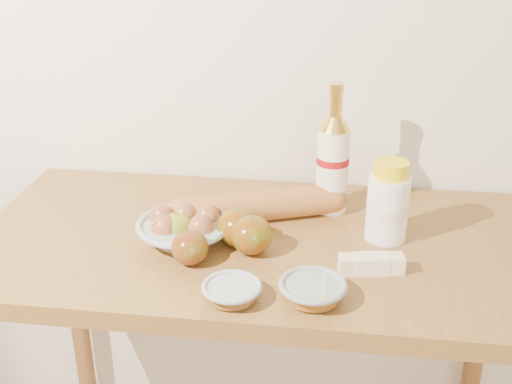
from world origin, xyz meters
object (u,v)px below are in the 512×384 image
Objects in this scene: cream_bottle at (388,203)px; egg_bowl at (184,228)px; bourbon_bottle at (333,161)px; table at (258,287)px; baguette at (259,206)px.

cream_bottle reaches higher than egg_bowl.
cream_bottle is at bearing -21.98° from bourbon_bottle.
bourbon_bottle is at bearing 46.43° from table.
bourbon_bottle is 0.73× the size of baguette.
baguette reaches higher than table.
cream_bottle is 0.77× the size of egg_bowl.
bourbon_bottle reaches higher than egg_bowl.
bourbon_bottle is 0.19m from baguette.
baguette is at bearing 38.10° from egg_bowl.
table is 6.95× the size of cream_bottle.
bourbon_bottle reaches higher than cream_bottle.
egg_bowl is (-0.30, -0.19, -0.09)m from bourbon_bottle.
cream_bottle is at bearing 9.16° from egg_bowl.
table is at bearing 11.39° from egg_bowl.
bourbon_bottle is (0.15, 0.15, 0.24)m from table.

